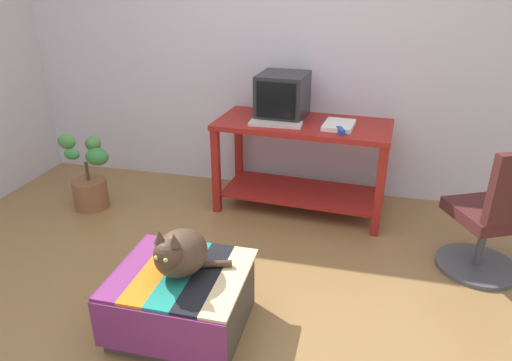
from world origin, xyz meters
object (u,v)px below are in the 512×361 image
(tv_monitor, at_px, (283,96))
(cat, at_px, (179,253))
(keyboard, at_px, (276,124))
(desk, at_px, (302,151))
(stapler, at_px, (340,131))
(ottoman_with_blanket, at_px, (182,300))
(book, at_px, (339,125))
(office_chair, at_px, (494,221))
(potted_plant, at_px, (90,181))

(tv_monitor, bearing_deg, cat, -93.11)
(tv_monitor, xyz_separation_m, keyboard, (-0.01, -0.23, -0.16))
(desk, height_order, cat, desk)
(tv_monitor, xyz_separation_m, stapler, (0.49, -0.32, -0.15))
(ottoman_with_blanket, bearing_deg, cat, -43.09)
(book, height_order, ottoman_with_blanket, book)
(keyboard, height_order, office_chair, office_chair)
(desk, bearing_deg, potted_plant, -162.26)
(desk, xyz_separation_m, book, (0.28, -0.07, 0.25))
(book, distance_m, ottoman_with_blanket, 1.76)
(book, distance_m, office_chair, 1.23)
(potted_plant, bearing_deg, office_chair, -4.27)
(office_chair, bearing_deg, tv_monitor, -52.00)
(book, height_order, stapler, stapler)
(tv_monitor, relative_size, ottoman_with_blanket, 0.64)
(desk, height_order, potted_plant, desk)
(keyboard, xyz_separation_m, stapler, (0.49, -0.09, 0.01))
(potted_plant, xyz_separation_m, stapler, (1.99, 0.20, 0.52))
(tv_monitor, height_order, cat, tv_monitor)
(cat, distance_m, potted_plant, 1.76)
(book, height_order, potted_plant, book)
(ottoman_with_blanket, distance_m, potted_plant, 1.73)
(cat, xyz_separation_m, stapler, (0.69, 1.37, 0.28))
(keyboard, xyz_separation_m, office_chair, (1.50, -0.51, -0.37))
(potted_plant, bearing_deg, ottoman_with_blanket, -42.10)
(potted_plant, bearing_deg, tv_monitor, 19.17)
(book, bearing_deg, keyboard, -167.11)
(desk, distance_m, ottoman_with_blanket, 1.66)
(office_chair, bearing_deg, keyboard, -44.36)
(ottoman_with_blanket, distance_m, cat, 0.31)
(keyboard, distance_m, potted_plant, 1.60)
(ottoman_with_blanket, xyz_separation_m, office_chair, (1.71, 0.94, 0.21))
(ottoman_with_blanket, height_order, stapler, stapler)
(tv_monitor, relative_size, cat, 1.12)
(tv_monitor, relative_size, potted_plant, 0.69)
(keyboard, height_order, book, book)
(keyboard, bearing_deg, desk, 31.68)
(tv_monitor, distance_m, stapler, 0.60)
(keyboard, distance_m, office_chair, 1.63)
(cat, xyz_separation_m, potted_plant, (-1.29, 1.17, -0.24))
(desk, height_order, office_chair, office_chair)
(keyboard, bearing_deg, tv_monitor, 86.65)
(desk, bearing_deg, keyboard, -142.96)
(keyboard, bearing_deg, potted_plant, -170.49)
(tv_monitor, height_order, ottoman_with_blanket, tv_monitor)
(office_chair, bearing_deg, book, -54.69)
(ottoman_with_blanket, bearing_deg, book, 65.71)
(tv_monitor, height_order, keyboard, tv_monitor)
(tv_monitor, distance_m, office_chair, 1.75)
(potted_plant, relative_size, office_chair, 0.72)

